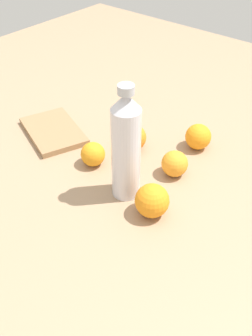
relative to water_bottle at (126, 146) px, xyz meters
The scene contains 8 objects.
ground_plane 0.16m from the water_bottle, 52.82° to the right, with size 2.40×2.40×0.00m, color #9E7F60.
water_bottle is the anchor object (origin of this frame).
orange_0 0.19m from the water_bottle, 167.65° to the left, with size 0.07×0.07×0.07m, color orange.
orange_1 0.19m from the water_bottle, 69.35° to the left, with size 0.07×0.07×0.07m, color orange.
orange_2 0.22m from the water_bottle, 124.13° to the left, with size 0.08×0.08×0.08m, color orange.
orange_3 0.31m from the water_bottle, 83.42° to the left, with size 0.08×0.08×0.08m, color orange.
orange_4 0.14m from the water_bottle, 11.15° to the right, with size 0.08×0.08×0.08m, color orange.
cutting_board 0.38m from the water_bottle, 169.65° to the left, with size 0.22×0.15×0.02m, color #99724C.
Camera 1 is at (0.46, -0.55, 0.70)m, focal length 42.68 mm.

